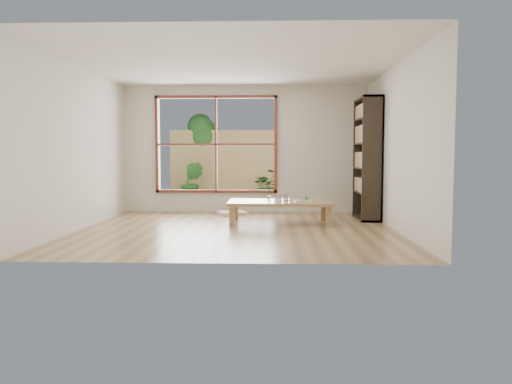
# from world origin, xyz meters

# --- Properties ---
(ground) EXTENTS (5.00, 5.00, 0.00)m
(ground) POSITION_xyz_m (0.00, 0.00, 0.00)
(ground) COLOR tan
(ground) RESTS_ON ground
(low_table) EXTENTS (1.78, 1.00, 0.39)m
(low_table) POSITION_xyz_m (0.70, 0.74, 0.34)
(low_table) COLOR #9D764C
(low_table) RESTS_ON ground
(floor_cushion) EXTENTS (0.66, 0.66, 0.07)m
(floor_cushion) POSITION_xyz_m (-0.25, 1.91, 0.04)
(floor_cushion) COLOR silver
(floor_cushion) RESTS_ON ground
(bookshelf) EXTENTS (0.36, 1.00, 2.22)m
(bookshelf) POSITION_xyz_m (2.30, 1.34, 1.11)
(bookshelf) COLOR #2F221A
(bookshelf) RESTS_ON ground
(glass_tall) EXTENTS (0.07, 0.07, 0.13)m
(glass_tall) POSITION_xyz_m (0.72, 0.58, 0.45)
(glass_tall) COLOR silver
(glass_tall) RESTS_ON low_table
(glass_mid) EXTENTS (0.07, 0.07, 0.11)m
(glass_mid) POSITION_xyz_m (0.83, 0.86, 0.44)
(glass_mid) COLOR silver
(glass_mid) RESTS_ON low_table
(glass_short) EXTENTS (0.08, 0.08, 0.10)m
(glass_short) POSITION_xyz_m (0.80, 0.81, 0.44)
(glass_short) COLOR silver
(glass_short) RESTS_ON low_table
(glass_small) EXTENTS (0.06, 0.06, 0.08)m
(glass_small) POSITION_xyz_m (0.51, 0.84, 0.43)
(glass_small) COLOR silver
(glass_small) RESTS_ON low_table
(food_tray) EXTENTS (0.34, 0.29, 0.09)m
(food_tray) POSITION_xyz_m (1.09, 0.67, 0.41)
(food_tray) COLOR white
(food_tray) RESTS_ON low_table
(deck) EXTENTS (2.80, 2.00, 0.05)m
(deck) POSITION_xyz_m (-0.60, 3.56, 0.00)
(deck) COLOR #373128
(deck) RESTS_ON ground
(garden_bench) EXTENTS (1.18, 0.61, 0.36)m
(garden_bench) POSITION_xyz_m (-1.04, 3.26, 0.32)
(garden_bench) COLOR #2F221A
(garden_bench) RESTS_ON deck
(bamboo_fence) EXTENTS (2.80, 0.06, 1.80)m
(bamboo_fence) POSITION_xyz_m (-0.60, 4.56, 0.90)
(bamboo_fence) COLOR tan
(bamboo_fence) RESTS_ON ground
(shrub_right) EXTENTS (0.88, 0.82, 0.81)m
(shrub_right) POSITION_xyz_m (0.44, 4.30, 0.43)
(shrub_right) COLOR #2B5F23
(shrub_right) RESTS_ON deck
(shrub_left) EXTENTS (0.57, 0.48, 0.99)m
(shrub_left) POSITION_xyz_m (-1.40, 4.16, 0.52)
(shrub_left) COLOR #2B5F23
(shrub_left) RESTS_ON deck
(garden_tree) EXTENTS (1.04, 0.85, 2.22)m
(garden_tree) POSITION_xyz_m (-1.28, 4.86, 1.63)
(garden_tree) COLOR #4C3D2D
(garden_tree) RESTS_ON ground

